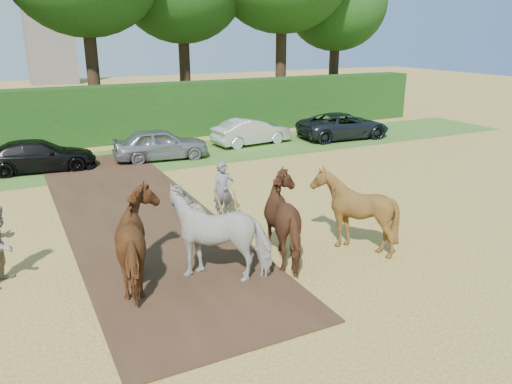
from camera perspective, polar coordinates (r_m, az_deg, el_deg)
The scene contains 7 objects.
ground at distance 10.48m, azimuth -12.53°, elevation -15.44°, with size 120.00×120.00×0.00m, color gold.
earth_strip at distance 16.94m, azimuth -13.78°, elevation -2.20°, with size 4.50×17.00×0.05m, color #472D1C.
grass_verge at distance 23.38m, azimuth -21.46°, elevation 2.55°, with size 50.00×5.00×0.03m, color #38601E.
hedgerow at distance 27.49m, azimuth -22.87°, elevation 7.69°, with size 46.00×1.60×3.00m, color #14380F.
spectator_near at distance 13.10m, azimuth -27.14°, elevation -5.27°, with size 0.95×0.74×1.95m, color #C5B49A.
plough_team at distance 12.54m, azimuth -0.03°, elevation -3.65°, with size 7.48×5.21×2.19m.
parked_cars at distance 23.29m, azimuth -19.62°, elevation 4.44°, with size 35.92×3.35×1.48m.
Camera 1 is at (-1.92, -8.60, 5.67)m, focal length 35.00 mm.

